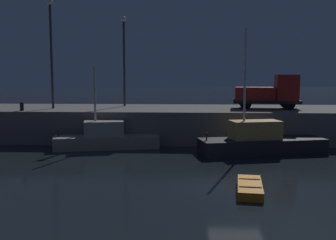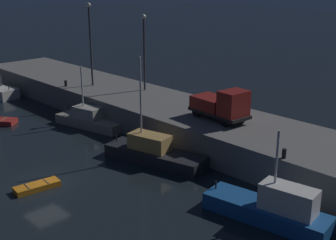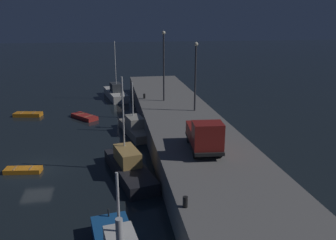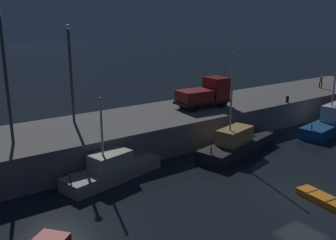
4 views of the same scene
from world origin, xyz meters
name	(u,v)px [view 2 (image 2 of 4)]	position (x,y,z in m)	size (l,w,h in m)	color
ground_plane	(44,183)	(0.00, 0.00, 0.00)	(320.00, 320.00, 0.00)	black
pier_quay	(187,122)	(0.00, 14.18, 1.22)	(63.41, 8.02, 2.43)	slate
fishing_boat_blue	(154,152)	(2.44, 7.96, 0.77)	(8.43, 4.09, 8.00)	#232328
fishing_boat_orange	(89,119)	(-7.96, 9.26, 0.70)	(7.41, 3.51, 5.67)	gray
fishing_trawler_green	(272,208)	(13.74, 6.92, 0.89)	(7.68, 3.22, 5.63)	#195193
dinghy_orange_near	(37,187)	(0.46, -0.78, 0.19)	(1.39, 3.09, 0.42)	orange
lamp_post_west	(90,38)	(-13.05, 13.31, 7.38)	(0.44, 0.44, 8.52)	#38383D
lamp_post_east	(144,46)	(-7.72, 15.98, 6.87)	(0.44, 0.44, 7.55)	#38383D
utility_truck	(222,105)	(4.16, 13.80, 3.69)	(5.28, 2.61, 2.68)	black
bollard_west	(66,83)	(-14.61, 11.00, 2.75)	(0.28, 0.28, 0.62)	black
bollard_central	(284,153)	(12.03, 10.57, 2.75)	(0.28, 0.28, 0.63)	black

